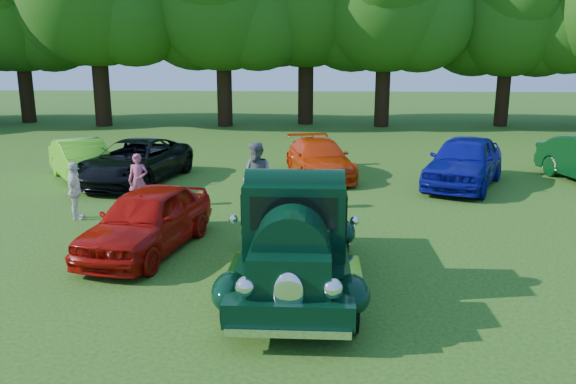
{
  "coord_description": "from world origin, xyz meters",
  "views": [
    {
      "loc": [
        1.03,
        -10.12,
        4.09
      ],
      "look_at": [
        0.37,
        2.27,
        1.1
      ],
      "focal_mm": 35.0,
      "sensor_mm": 36.0,
      "label": 1
    }
  ],
  "objects_px": {
    "back_car_lime": "(82,160)",
    "back_car_black": "(135,161)",
    "back_car_blue": "(464,161)",
    "spectator_grey": "(257,177)",
    "back_car_orange": "(319,158)",
    "spectator_white": "(75,191)",
    "hero_pickup": "(295,240)",
    "red_convertible": "(147,220)",
    "spectator_pink": "(138,181)"
  },
  "relations": [
    {
      "from": "back_car_blue",
      "to": "back_car_lime",
      "type": "bearing_deg",
      "value": -156.07
    },
    {
      "from": "spectator_pink",
      "to": "back_car_black",
      "type": "bearing_deg",
      "value": 105.08
    },
    {
      "from": "red_convertible",
      "to": "spectator_grey",
      "type": "xyz_separation_m",
      "value": [
        2.0,
        3.42,
        0.24
      ]
    },
    {
      "from": "back_car_orange",
      "to": "spectator_pink",
      "type": "bearing_deg",
      "value": -152.21
    },
    {
      "from": "back_car_lime",
      "to": "back_car_black",
      "type": "bearing_deg",
      "value": -42.11
    },
    {
      "from": "back_car_orange",
      "to": "spectator_pink",
      "type": "height_order",
      "value": "spectator_pink"
    },
    {
      "from": "back_car_lime",
      "to": "back_car_blue",
      "type": "bearing_deg",
      "value": -36.84
    },
    {
      "from": "red_convertible",
      "to": "spectator_grey",
      "type": "bearing_deg",
      "value": 70.53
    },
    {
      "from": "back_car_black",
      "to": "hero_pickup",
      "type": "bearing_deg",
      "value": -46.21
    },
    {
      "from": "spectator_grey",
      "to": "spectator_white",
      "type": "distance_m",
      "value": 4.71
    },
    {
      "from": "back_car_lime",
      "to": "back_car_orange",
      "type": "height_order",
      "value": "back_car_lime"
    },
    {
      "from": "hero_pickup",
      "to": "red_convertible",
      "type": "bearing_deg",
      "value": 151.86
    },
    {
      "from": "hero_pickup",
      "to": "red_convertible",
      "type": "xyz_separation_m",
      "value": [
        -3.26,
        1.74,
        -0.18
      ]
    },
    {
      "from": "hero_pickup",
      "to": "red_convertible",
      "type": "relative_size",
      "value": 1.27
    },
    {
      "from": "back_car_orange",
      "to": "spectator_white",
      "type": "relative_size",
      "value": 2.98
    },
    {
      "from": "back_car_orange",
      "to": "spectator_grey",
      "type": "relative_size",
      "value": 2.4
    },
    {
      "from": "hero_pickup",
      "to": "spectator_pink",
      "type": "distance_m",
      "value": 7.05
    },
    {
      "from": "back_car_orange",
      "to": "red_convertible",
      "type": "bearing_deg",
      "value": -127.85
    },
    {
      "from": "back_car_lime",
      "to": "back_car_orange",
      "type": "bearing_deg",
      "value": -28.84
    },
    {
      "from": "back_car_orange",
      "to": "spectator_grey",
      "type": "bearing_deg",
      "value": -123.5
    },
    {
      "from": "red_convertible",
      "to": "spectator_white",
      "type": "xyz_separation_m",
      "value": [
        -2.57,
        2.28,
        0.06
      ]
    },
    {
      "from": "back_car_blue",
      "to": "spectator_grey",
      "type": "relative_size",
      "value": 2.57
    },
    {
      "from": "spectator_white",
      "to": "spectator_grey",
      "type": "bearing_deg",
      "value": -89.62
    },
    {
      "from": "spectator_pink",
      "to": "spectator_white",
      "type": "relative_size",
      "value": 1.0
    },
    {
      "from": "red_convertible",
      "to": "spectator_grey",
      "type": "height_order",
      "value": "spectator_grey"
    },
    {
      "from": "back_car_black",
      "to": "spectator_pink",
      "type": "relative_size",
      "value": 3.4
    },
    {
      "from": "back_car_black",
      "to": "spectator_grey",
      "type": "relative_size",
      "value": 2.72
    },
    {
      "from": "back_car_blue",
      "to": "red_convertible",
      "type": "bearing_deg",
      "value": -116.37
    },
    {
      "from": "back_car_black",
      "to": "back_car_lime",
      "type": "bearing_deg",
      "value": -176.42
    },
    {
      "from": "back_car_lime",
      "to": "back_car_orange",
      "type": "xyz_separation_m",
      "value": [
        8.03,
        0.99,
        -0.03
      ]
    },
    {
      "from": "red_convertible",
      "to": "spectator_pink",
      "type": "xyz_separation_m",
      "value": [
        -1.33,
        3.6,
        0.05
      ]
    },
    {
      "from": "back_car_blue",
      "to": "spectator_white",
      "type": "xyz_separation_m",
      "value": [
        -10.94,
        -4.43,
        -0.07
      ]
    },
    {
      "from": "red_convertible",
      "to": "back_car_blue",
      "type": "relative_size",
      "value": 0.85
    },
    {
      "from": "spectator_grey",
      "to": "spectator_white",
      "type": "xyz_separation_m",
      "value": [
        -4.57,
        -1.14,
        -0.18
      ]
    },
    {
      "from": "back_car_lime",
      "to": "back_car_orange",
      "type": "relative_size",
      "value": 0.92
    },
    {
      "from": "red_convertible",
      "to": "back_car_black",
      "type": "distance_m",
      "value": 7.15
    },
    {
      "from": "back_car_orange",
      "to": "spectator_pink",
      "type": "xyz_separation_m",
      "value": [
        -5.04,
        -4.31,
        0.1
      ]
    },
    {
      "from": "hero_pickup",
      "to": "back_car_blue",
      "type": "distance_m",
      "value": 9.88
    },
    {
      "from": "red_convertible",
      "to": "spectator_pink",
      "type": "bearing_deg",
      "value": 121.2
    },
    {
      "from": "back_car_lime",
      "to": "spectator_pink",
      "type": "bearing_deg",
      "value": -83.88
    },
    {
      "from": "back_car_black",
      "to": "spectator_grey",
      "type": "xyz_separation_m",
      "value": [
        4.45,
        -3.3,
        0.23
      ]
    },
    {
      "from": "red_convertible",
      "to": "back_car_black",
      "type": "height_order",
      "value": "back_car_black"
    },
    {
      "from": "back_car_black",
      "to": "spectator_white",
      "type": "xyz_separation_m",
      "value": [
        -0.12,
        -4.44,
        0.05
      ]
    },
    {
      "from": "spectator_pink",
      "to": "back_car_lime",
      "type": "bearing_deg",
      "value": 127.46
    },
    {
      "from": "red_convertible",
      "to": "spectator_white",
      "type": "distance_m",
      "value": 3.44
    },
    {
      "from": "spectator_pink",
      "to": "red_convertible",
      "type": "bearing_deg",
      "value": -74.2
    },
    {
      "from": "red_convertible",
      "to": "back_car_blue",
      "type": "height_order",
      "value": "back_car_blue"
    },
    {
      "from": "back_car_orange",
      "to": "back_car_lime",
      "type": "bearing_deg",
      "value": 174.25
    },
    {
      "from": "back_car_blue",
      "to": "back_car_orange",
      "type": "bearing_deg",
      "value": -169.58
    },
    {
      "from": "back_car_orange",
      "to": "back_car_blue",
      "type": "relative_size",
      "value": 0.93
    }
  ]
}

